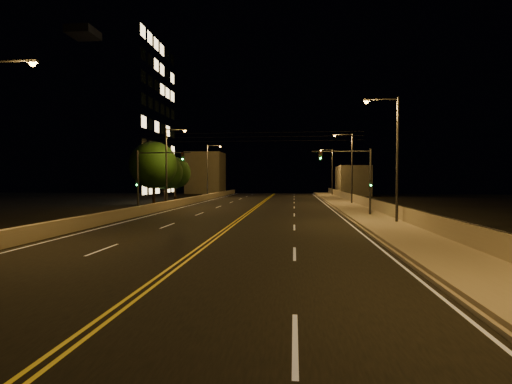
# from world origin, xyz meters

# --- Properties ---
(ground) EXTENTS (160.00, 160.00, 0.00)m
(ground) POSITION_xyz_m (0.00, 0.00, 0.00)
(ground) COLOR black
(ground) RESTS_ON ground
(road) EXTENTS (18.00, 120.00, 0.02)m
(road) POSITION_xyz_m (0.00, 20.00, 0.01)
(road) COLOR black
(road) RESTS_ON ground
(sidewalk) EXTENTS (3.60, 120.00, 0.30)m
(sidewalk) POSITION_xyz_m (10.80, 20.00, 0.15)
(sidewalk) COLOR gray
(sidewalk) RESTS_ON ground
(curb) EXTENTS (0.14, 120.00, 0.15)m
(curb) POSITION_xyz_m (8.93, 20.00, 0.07)
(curb) COLOR gray
(curb) RESTS_ON ground
(parapet_wall) EXTENTS (0.30, 120.00, 1.00)m
(parapet_wall) POSITION_xyz_m (12.45, 20.00, 0.80)
(parapet_wall) COLOR gray
(parapet_wall) RESTS_ON sidewalk
(jersey_barrier) EXTENTS (0.45, 120.00, 0.89)m
(jersey_barrier) POSITION_xyz_m (-9.56, 20.00, 0.44)
(jersey_barrier) COLOR gray
(jersey_barrier) RESTS_ON ground
(distant_building_right) EXTENTS (6.00, 10.00, 6.04)m
(distant_building_right) POSITION_xyz_m (16.50, 72.07, 3.02)
(distant_building_right) COLOR gray
(distant_building_right) RESTS_ON ground
(distant_building_left) EXTENTS (8.00, 8.00, 9.49)m
(distant_building_left) POSITION_xyz_m (-16.00, 78.60, 4.75)
(distant_building_left) COLOR gray
(distant_building_left) RESTS_ON ground
(parapet_rail) EXTENTS (0.06, 120.00, 0.06)m
(parapet_rail) POSITION_xyz_m (12.45, 20.00, 1.33)
(parapet_rail) COLOR black
(parapet_rail) RESTS_ON parapet_wall
(lane_markings) EXTENTS (17.32, 116.00, 0.00)m
(lane_markings) POSITION_xyz_m (0.00, 19.93, 0.02)
(lane_markings) COLOR silver
(lane_markings) RESTS_ON road
(streetlight_1) EXTENTS (2.55, 0.28, 9.18)m
(streetlight_1) POSITION_xyz_m (11.52, 21.32, 5.30)
(streetlight_1) COLOR #2D2D33
(streetlight_1) RESTS_ON ground
(streetlight_2) EXTENTS (2.55, 0.28, 9.18)m
(streetlight_2) POSITION_xyz_m (11.52, 42.11, 5.30)
(streetlight_2) COLOR #2D2D33
(streetlight_2) RESTS_ON ground
(streetlight_3) EXTENTS (2.55, 0.28, 9.18)m
(streetlight_3) POSITION_xyz_m (11.52, 66.53, 5.30)
(streetlight_3) COLOR #2D2D33
(streetlight_3) RESTS_ON ground
(streetlight_5) EXTENTS (2.55, 0.28, 9.18)m
(streetlight_5) POSITION_xyz_m (-9.92, 35.50, 5.30)
(streetlight_5) COLOR #2D2D33
(streetlight_5) RESTS_ON ground
(streetlight_6) EXTENTS (2.55, 0.28, 9.18)m
(streetlight_6) POSITION_xyz_m (-9.92, 55.88, 5.30)
(streetlight_6) COLOR #2D2D33
(streetlight_6) RESTS_ON ground
(traffic_signal_right) EXTENTS (5.11, 0.31, 5.94)m
(traffic_signal_right) POSITION_xyz_m (9.98, 26.66, 3.77)
(traffic_signal_right) COLOR #2D2D33
(traffic_signal_right) RESTS_ON ground
(traffic_signal_left) EXTENTS (5.11, 0.31, 5.94)m
(traffic_signal_left) POSITION_xyz_m (-8.78, 26.66, 3.77)
(traffic_signal_left) COLOR #2D2D33
(traffic_signal_left) RESTS_ON ground
(overhead_wires) EXTENTS (22.00, 0.03, 0.83)m
(overhead_wires) POSITION_xyz_m (0.00, 29.50, 7.40)
(overhead_wires) COLOR black
(building_tower) EXTENTS (24.00, 15.00, 26.38)m
(building_tower) POSITION_xyz_m (-27.79, 48.51, 12.62)
(building_tower) COLOR gray
(building_tower) RESTS_ON ground
(tree_0) EXTENTS (6.01, 6.01, 8.14)m
(tree_0) POSITION_xyz_m (-13.37, 39.65, 5.13)
(tree_0) COLOR black
(tree_0) RESTS_ON ground
(tree_1) EXTENTS (5.12, 5.12, 6.94)m
(tree_1) POSITION_xyz_m (-14.35, 46.66, 4.37)
(tree_1) COLOR black
(tree_1) RESTS_ON ground
(tree_2) EXTENTS (5.07, 5.07, 6.88)m
(tree_2) POSITION_xyz_m (-14.74, 52.38, 4.33)
(tree_2) COLOR black
(tree_2) RESTS_ON ground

